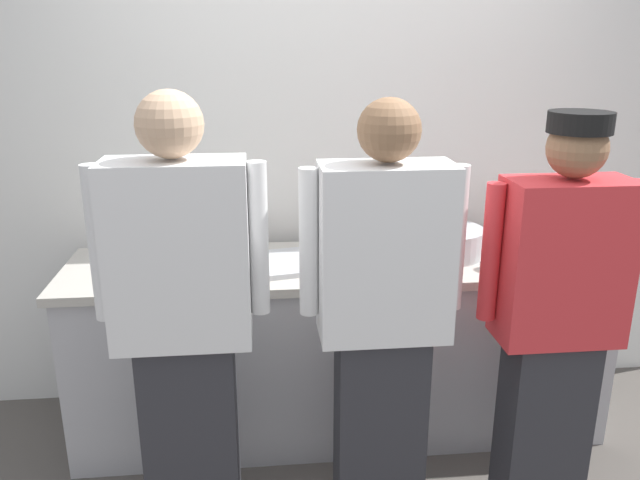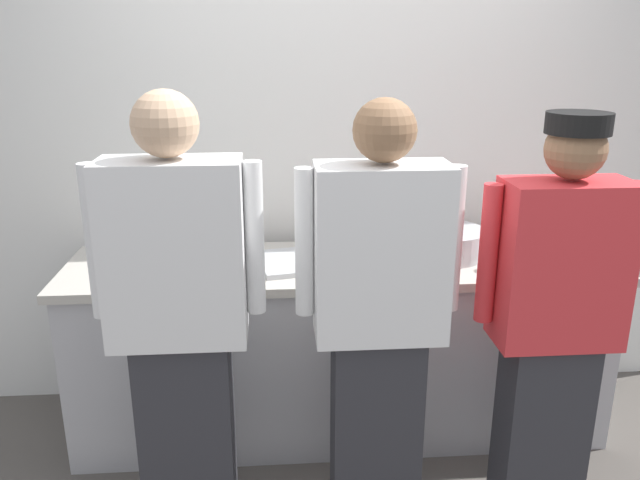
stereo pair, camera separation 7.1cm
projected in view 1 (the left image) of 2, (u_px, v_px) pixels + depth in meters
ground_plane at (349, 467)px, 2.90m from camera, size 9.00×9.00×0.00m
wall_back at (331, 121)px, 3.21m from camera, size 4.03×0.10×2.98m
prep_counter at (340, 346)px, 3.09m from camera, size 2.57×0.65×0.89m
chef_near_left at (184, 319)px, 2.27m from camera, size 0.63×0.24×1.73m
chef_center at (383, 315)px, 2.35m from camera, size 0.62×0.24×1.70m
chef_far_right at (556, 315)px, 2.40m from camera, size 0.60×0.24×1.65m
plate_stack_front at (523, 246)px, 3.05m from camera, size 0.24×0.24×0.08m
plate_stack_rear at (134, 271)px, 2.73m from camera, size 0.22×0.22×0.07m
mixing_bowl_steel at (444, 241)px, 3.04m from camera, size 0.38×0.38×0.13m
sheet_tray at (309, 261)px, 2.93m from camera, size 0.52×0.43×0.02m
squeeze_bottle_primary at (392, 251)px, 2.83m from camera, size 0.05×0.05×0.18m
squeeze_bottle_secondary at (530, 227)px, 3.20m from camera, size 0.06×0.06×0.18m
ramekin_red_sauce at (489, 265)px, 2.84m from camera, size 0.09×0.09×0.04m
ramekin_green_sauce at (166, 254)px, 2.98m from camera, size 0.10×0.10×0.05m
ramekin_yellow_sauce at (238, 253)px, 2.99m from camera, size 0.10×0.10×0.05m
ramekin_orange_sauce at (200, 273)px, 2.75m from camera, size 0.11×0.11×0.04m
deli_cup at (366, 265)px, 2.77m from camera, size 0.09×0.09×0.10m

